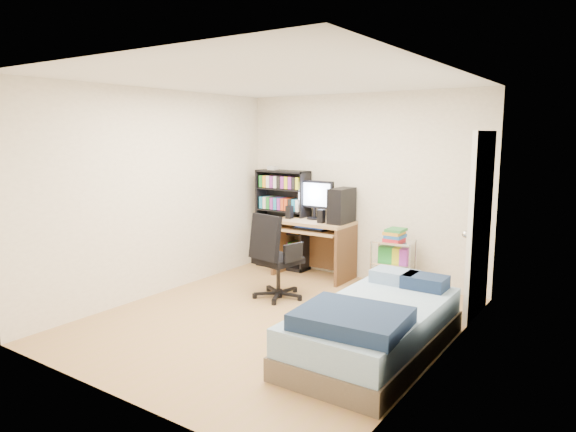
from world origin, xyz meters
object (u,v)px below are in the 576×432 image
Objects in this scene: office_chair at (276,271)px; bed at (374,327)px; media_shelf at (283,218)px; computer_desk at (322,226)px.

office_chair is 1.85m from bed.
media_shelf reaches higher than bed.
office_chair is 0.52× the size of bed.
computer_desk is at bearing 101.92° from office_chair.
office_chair reaches higher than bed.
computer_desk is 2.60m from bed.
media_shelf is at bearing 139.86° from bed.
media_shelf is at bearing 132.45° from office_chair.
bed is at bearing -40.14° from media_shelf.
office_chair is (0.75, -1.23, -0.41)m from media_shelf.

